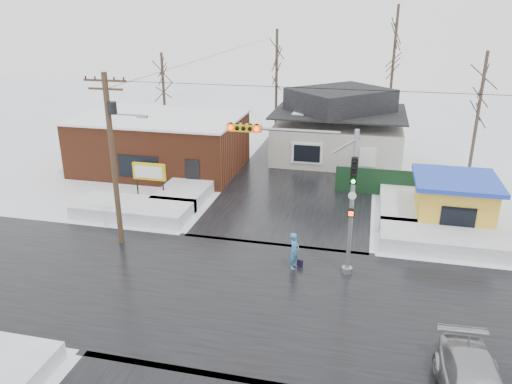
% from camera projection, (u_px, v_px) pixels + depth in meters
% --- Properties ---
extents(ground, '(120.00, 120.00, 0.00)m').
position_uv_depth(ground, '(250.00, 296.00, 21.93)').
color(ground, white).
rests_on(ground, ground).
extents(road_ns, '(10.00, 120.00, 0.02)m').
position_uv_depth(road_ns, '(250.00, 296.00, 21.93)').
color(road_ns, black).
rests_on(road_ns, ground).
extents(road_ew, '(120.00, 10.00, 0.02)m').
position_uv_depth(road_ew, '(250.00, 296.00, 21.93)').
color(road_ew, black).
rests_on(road_ew, ground).
extents(snowbank_nw, '(7.00, 3.00, 0.80)m').
position_uv_depth(snowbank_nw, '(134.00, 209.00, 30.09)').
color(snowbank_nw, white).
rests_on(snowbank_nw, ground).
extents(snowbank_ne, '(7.00, 3.00, 0.80)m').
position_uv_depth(snowbank_ne, '(448.00, 240.00, 26.23)').
color(snowbank_ne, white).
rests_on(snowbank_ne, ground).
extents(snowbank_nside_w, '(3.00, 8.00, 0.80)m').
position_uv_depth(snowbank_nside_w, '(193.00, 185.00, 34.21)').
color(snowbank_nside_w, white).
rests_on(snowbank_nside_w, ground).
extents(snowbank_nside_e, '(3.00, 8.00, 0.80)m').
position_uv_depth(snowbank_nside_e, '(405.00, 202.00, 31.21)').
color(snowbank_nside_e, white).
rests_on(snowbank_nside_e, ground).
extents(traffic_signal, '(6.05, 0.68, 7.00)m').
position_uv_depth(traffic_signal, '(318.00, 181.00, 22.50)').
color(traffic_signal, gray).
rests_on(traffic_signal, ground).
extents(utility_pole, '(3.15, 0.44, 9.00)m').
position_uv_depth(utility_pole, '(113.00, 151.00, 25.00)').
color(utility_pole, '#382619').
rests_on(utility_pole, ground).
extents(brick_building, '(12.20, 8.20, 4.12)m').
position_uv_depth(brick_building, '(161.00, 143.00, 38.11)').
color(brick_building, brown).
rests_on(brick_building, ground).
extents(marquee_sign, '(2.20, 0.21, 2.55)m').
position_uv_depth(marquee_sign, '(149.00, 173.00, 31.82)').
color(marquee_sign, black).
rests_on(marquee_sign, ground).
extents(house, '(10.40, 8.40, 5.76)m').
position_uv_depth(house, '(339.00, 127.00, 40.59)').
color(house, beige).
rests_on(house, ground).
extents(kiosk, '(4.60, 4.60, 2.88)m').
position_uv_depth(kiosk, '(453.00, 201.00, 28.47)').
color(kiosk, gold).
rests_on(kiosk, ground).
extents(fence, '(8.00, 0.12, 1.80)m').
position_uv_depth(fence, '(396.00, 183.00, 32.96)').
color(fence, black).
rests_on(fence, ground).
extents(tree_far_left, '(3.00, 3.00, 10.00)m').
position_uv_depth(tree_far_left, '(277.00, 53.00, 43.63)').
color(tree_far_left, '#332821').
rests_on(tree_far_left, ground).
extents(tree_far_mid, '(3.00, 3.00, 12.00)m').
position_uv_depth(tree_far_mid, '(396.00, 34.00, 42.74)').
color(tree_far_mid, '#332821').
rests_on(tree_far_mid, ground).
extents(tree_far_right, '(3.00, 3.00, 9.00)m').
position_uv_depth(tree_far_right, '(484.00, 78.00, 35.02)').
color(tree_far_right, '#332821').
rests_on(tree_far_right, ground).
extents(tree_far_west, '(3.00, 3.00, 8.00)m').
position_uv_depth(tree_far_west, '(162.00, 71.00, 44.52)').
color(tree_far_west, '#332821').
rests_on(tree_far_west, ground).
extents(pedestrian, '(0.59, 0.75, 1.83)m').
position_uv_depth(pedestrian, '(294.00, 251.00, 23.93)').
color(pedestrian, teal).
rests_on(pedestrian, ground).
extents(shopping_bag, '(0.30, 0.22, 0.35)m').
position_uv_depth(shopping_bag, '(300.00, 264.00, 24.28)').
color(shopping_bag, black).
rests_on(shopping_bag, ground).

